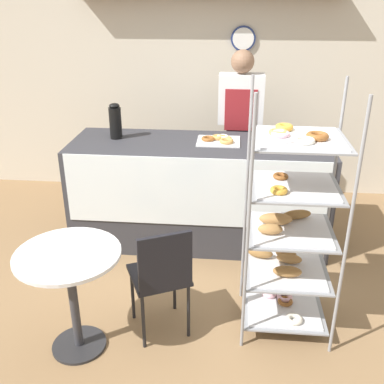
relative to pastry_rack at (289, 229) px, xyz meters
name	(u,v)px	position (x,y,z in m)	size (l,w,h in m)	color
ground_plane	(187,314)	(-0.70, 0.01, -0.78)	(14.00, 14.00, 0.00)	olive
back_wall	(209,76)	(-0.70, 2.46, 0.59)	(10.00, 0.30, 2.70)	beige
display_counter	(199,192)	(-0.70, 1.18, -0.28)	(2.38, 0.81, 0.98)	#333338
pastry_rack	(289,229)	(0.00, 0.00, 0.00)	(0.62, 0.58, 1.76)	gray
person_worker	(240,128)	(-0.33, 1.81, 0.18)	(0.45, 0.24, 1.74)	#282833
cafe_table	(71,278)	(-1.41, -0.40, -0.21)	(0.67, 0.67, 0.76)	#262628
cafe_chair	(162,272)	(-0.84, -0.23, -0.25)	(0.51, 0.51, 0.86)	black
coffee_carafe	(115,121)	(-1.50, 1.26, 0.37)	(0.11, 0.11, 0.33)	black
donut_tray_counter	(219,139)	(-0.52, 1.25, 0.23)	(0.39, 0.33, 0.05)	white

